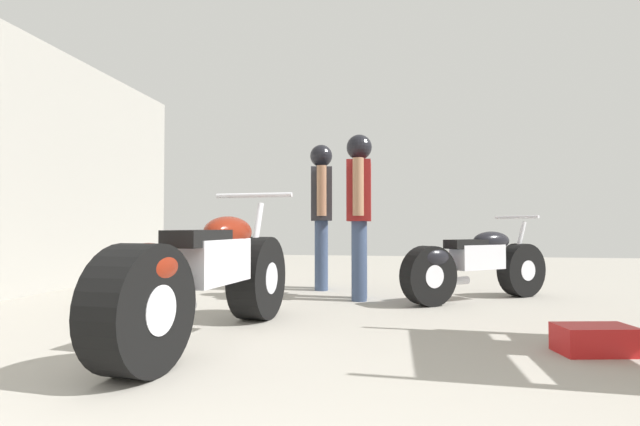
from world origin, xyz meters
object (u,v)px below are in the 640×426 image
(motorcycle_maroon_cruiser, at_px, (209,277))
(mechanic_in_blue, at_px, (321,202))
(mechanic_with_helmet, at_px, (359,200))
(red_toolbox, at_px, (595,340))
(motorcycle_black_naked, at_px, (475,265))

(motorcycle_maroon_cruiser, bearing_deg, mechanic_in_blue, 82.89)
(motorcycle_maroon_cruiser, distance_m, mechanic_in_blue, 2.76)
(motorcycle_maroon_cruiser, bearing_deg, mechanic_with_helmet, 66.64)
(mechanic_in_blue, relative_size, red_toolbox, 4.01)
(motorcycle_black_naked, xyz_separation_m, red_toolbox, (0.37, -1.94, -0.28))
(motorcycle_maroon_cruiser, xyz_separation_m, motorcycle_black_naked, (2.00, 2.02, -0.05))
(motorcycle_maroon_cruiser, height_order, mechanic_in_blue, mechanic_in_blue)
(motorcycle_maroon_cruiser, bearing_deg, red_toolbox, 2.08)
(motorcycle_maroon_cruiser, xyz_separation_m, mechanic_with_helmet, (0.84, 1.95, 0.60))
(motorcycle_maroon_cruiser, xyz_separation_m, mechanic_in_blue, (0.33, 2.67, 0.62))
(motorcycle_maroon_cruiser, distance_m, mechanic_with_helmet, 2.21)
(red_toolbox, bearing_deg, motorcycle_maroon_cruiser, -177.92)
(motorcycle_maroon_cruiser, bearing_deg, motorcycle_black_naked, 45.28)
(mechanic_with_helmet, bearing_deg, mechanic_in_blue, 125.27)
(red_toolbox, bearing_deg, mechanic_in_blue, 128.23)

